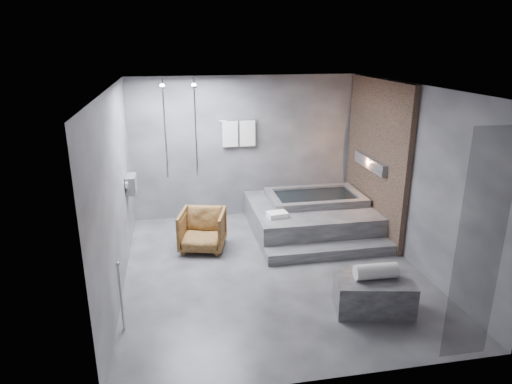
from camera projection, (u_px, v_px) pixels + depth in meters
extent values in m
plane|color=#323235|center=(272.00, 269.00, 7.17)|extent=(5.00, 5.00, 0.00)
cube|color=#545457|center=(274.00, 88.00, 6.28)|extent=(4.50, 5.00, 0.04)
cube|color=#3D3E43|center=(246.00, 147.00, 9.06)|extent=(4.50, 0.04, 2.80)
cube|color=#3D3E43|center=(330.00, 260.00, 4.39)|extent=(4.50, 0.04, 2.80)
cube|color=#3D3E43|center=(115.00, 193.00, 6.33)|extent=(0.04, 5.00, 2.80)
cube|color=#3D3E43|center=(414.00, 176.00, 7.12)|extent=(0.04, 5.00, 2.80)
cube|color=#8D6B52|center=(376.00, 158.00, 8.27)|extent=(0.10, 2.40, 2.78)
cube|color=#FF9938|center=(371.00, 163.00, 8.29)|extent=(0.14, 1.20, 0.20)
cube|color=gray|center=(131.00, 184.00, 7.75)|extent=(0.16, 0.42, 0.30)
imported|color=beige|center=(132.00, 188.00, 7.67)|extent=(0.08, 0.08, 0.21)
imported|color=beige|center=(133.00, 186.00, 7.87)|extent=(0.07, 0.07, 0.15)
cylinder|color=silver|center=(196.00, 128.00, 8.31)|extent=(0.04, 0.04, 1.80)
cylinder|color=silver|center=(165.00, 129.00, 8.21)|extent=(0.04, 0.04, 1.80)
cylinder|color=silver|center=(238.00, 121.00, 8.80)|extent=(0.75, 0.02, 0.02)
cube|color=white|center=(230.00, 134.00, 8.83)|extent=(0.30, 0.06, 0.50)
cube|color=white|center=(247.00, 133.00, 8.89)|extent=(0.30, 0.06, 0.50)
cylinder|color=silver|center=(121.00, 298.00, 5.53)|extent=(0.04, 0.04, 0.90)
cube|color=black|center=(479.00, 249.00, 4.74)|extent=(0.55, 0.01, 2.60)
cube|color=#38383B|center=(310.00, 217.00, 8.62)|extent=(2.20, 2.00, 0.50)
cube|color=#38383B|center=(330.00, 251.00, 7.57)|extent=(2.20, 0.36, 0.18)
cube|color=#333335|center=(374.00, 295.00, 6.01)|extent=(1.09, 0.74, 0.45)
imported|color=#412710|center=(203.00, 230.00, 7.78)|extent=(0.90, 0.92, 0.69)
cylinder|color=white|center=(376.00, 271.00, 5.95)|extent=(0.58, 0.22, 0.21)
cube|color=white|center=(277.00, 215.00, 7.92)|extent=(0.37, 0.29, 0.09)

